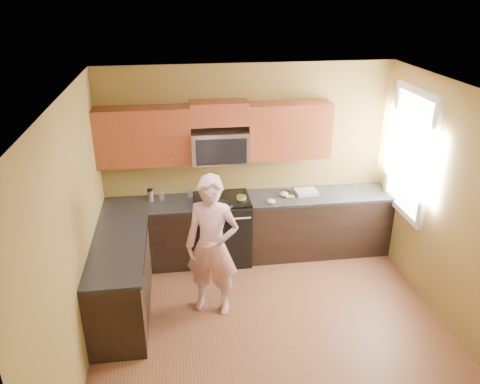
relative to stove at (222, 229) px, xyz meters
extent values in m
plane|color=brown|center=(0.40, -1.68, -0.47)|extent=(4.00, 4.00, 0.00)
plane|color=white|center=(0.40, -1.68, 2.23)|extent=(4.00, 4.00, 0.00)
plane|color=brown|center=(0.40, 0.32, 0.88)|extent=(4.00, 0.00, 4.00)
plane|color=brown|center=(0.40, -3.67, 0.88)|extent=(4.00, 0.00, 4.00)
plane|color=brown|center=(-1.60, -1.68, 0.88)|extent=(0.00, 4.00, 4.00)
plane|color=brown|center=(2.40, -1.68, 0.88)|extent=(0.00, 4.00, 4.00)
cube|color=black|center=(0.40, 0.02, -0.03)|extent=(4.00, 0.60, 0.88)
cube|color=black|center=(-1.30, -1.08, -0.03)|extent=(0.60, 1.60, 0.88)
cube|color=black|center=(0.40, 0.01, 0.43)|extent=(4.00, 0.62, 0.04)
cube|color=black|center=(-1.29, -1.08, 0.43)|extent=(0.62, 1.60, 0.04)
cube|color=maroon|center=(0.00, 0.16, 1.62)|extent=(0.76, 0.33, 0.30)
imported|color=#DB6D87|center=(-0.23, -1.11, 0.39)|extent=(0.74, 0.61, 1.73)
cube|color=#B27F47|center=(0.95, -0.03, 0.45)|extent=(0.14, 0.14, 0.01)
ellipsoid|color=silver|center=(0.65, -0.19, 0.48)|extent=(0.13, 0.13, 0.06)
ellipsoid|color=silver|center=(0.87, 0.02, 0.48)|extent=(0.14, 0.15, 0.07)
cube|color=silver|center=(1.20, 0.06, 0.47)|extent=(0.31, 0.25, 0.05)
cylinder|color=silver|center=(-0.80, 0.13, 0.51)|extent=(0.08, 0.08, 0.12)
cylinder|color=silver|center=(-0.42, 0.15, 0.51)|extent=(0.08, 0.08, 0.12)
camera|label=1|loc=(-0.56, -5.80, 3.17)|focal=35.24mm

